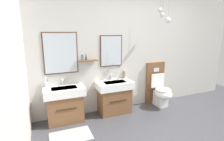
# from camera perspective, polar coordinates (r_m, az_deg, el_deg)

# --- Properties ---
(wall_back) EXTENTS (5.11, 0.56, 2.58)m
(wall_back) POSITION_cam_1_polar(r_m,az_deg,el_deg) (4.12, 9.49, 6.60)
(wall_back) COLOR beige
(wall_back) RESTS_ON ground
(wall_left) EXTENTS (0.12, 3.74, 2.58)m
(wall_left) POSITION_cam_1_polar(r_m,az_deg,el_deg) (1.76, -32.18, -3.18)
(wall_left) COLOR beige
(wall_left) RESTS_ON ground
(bath_mat) EXTENTS (0.68, 0.44, 0.01)m
(bath_mat) POSITION_cam_1_polar(r_m,az_deg,el_deg) (3.19, -13.26, -20.08)
(bath_mat) COLOR #9E9993
(bath_mat) RESTS_ON ground
(vanity_sink_left) EXTENTS (0.75, 0.44, 0.69)m
(vanity_sink_left) POSITION_cam_1_polar(r_m,az_deg,el_deg) (3.53, -15.08, -10.33)
(vanity_sink_left) COLOR brown
(vanity_sink_left) RESTS_ON ground
(tap_on_left_sink) EXTENTS (0.03, 0.13, 0.11)m
(tap_on_left_sink) POSITION_cam_1_polar(r_m,az_deg,el_deg) (3.54, -15.77, -3.51)
(tap_on_left_sink) COLOR silver
(tap_on_left_sink) RESTS_ON vanity_sink_left
(vanity_sink_right) EXTENTS (0.75, 0.44, 0.69)m
(vanity_sink_right) POSITION_cam_1_polar(r_m,az_deg,el_deg) (3.77, 0.75, -8.34)
(vanity_sink_right) COLOR brown
(vanity_sink_right) RESTS_ON ground
(tap_on_right_sink) EXTENTS (0.03, 0.13, 0.11)m
(tap_on_right_sink) POSITION_cam_1_polar(r_m,az_deg,el_deg) (3.79, -0.13, -2.00)
(tap_on_right_sink) COLOR silver
(tap_on_right_sink) RESTS_ON vanity_sink_right
(toilet) EXTENTS (0.48, 0.63, 1.00)m
(toilet) POSITION_cam_1_polar(r_m,az_deg,el_deg) (4.30, 15.00, -5.93)
(toilet) COLOR brown
(toilet) RESTS_ON ground
(toothbrush_cup) EXTENTS (0.07, 0.07, 0.20)m
(toothbrush_cup) POSITION_cam_1_polar(r_m,az_deg,el_deg) (3.52, -20.53, -4.19)
(toothbrush_cup) COLOR silver
(toothbrush_cup) RESTS_ON vanity_sink_left
(soap_dispenser) EXTENTS (0.06, 0.06, 0.20)m
(soap_dispenser) POSITION_cam_1_polar(r_m,az_deg,el_deg) (3.90, 4.04, -1.36)
(soap_dispenser) COLOR gray
(soap_dispenser) RESTS_ON vanity_sink_right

